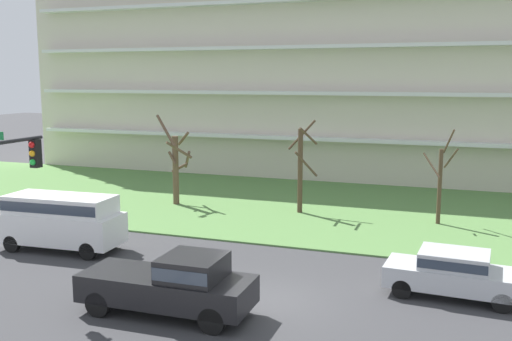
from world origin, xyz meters
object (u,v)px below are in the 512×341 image
van_white_center_right (61,218)px  tree_left (301,167)px  tree_far_left (176,164)px  pickup_black_near_left (174,283)px  tree_center (440,181)px  sedan_silver_center_left (453,272)px

van_white_center_right → tree_left: bearing=-131.2°
tree_far_left → pickup_black_near_left: tree_far_left is taller
tree_left → van_white_center_right: tree_left is taller
tree_left → tree_center: size_ratio=1.05×
tree_center → pickup_black_near_left: tree_center is taller
tree_far_left → sedan_silver_center_left: 18.00m
sedan_silver_center_left → van_white_center_right: bearing=3.3°
tree_far_left → pickup_black_near_left: bearing=-62.8°
tree_center → sedan_silver_center_left: tree_center is taller
tree_left → pickup_black_near_left: size_ratio=0.92×
tree_far_left → pickup_black_near_left: (7.18, -13.97, -1.37)m
pickup_black_near_left → van_white_center_right: 8.92m
tree_left → pickup_black_near_left: bearing=-90.2°
van_white_center_right → tree_center: bearing=-149.5°
tree_far_left → van_white_center_right: tree_far_left is taller
tree_center → van_white_center_right: size_ratio=0.90×
tree_far_left → tree_left: size_ratio=1.04×
tree_center → pickup_black_near_left: (-7.13, -14.33, -1.19)m
tree_left → sedan_silver_center_left: 12.82m
tree_center → tree_left: bearing=179.8°
tree_far_left → van_white_center_right: 9.54m
pickup_black_near_left → van_white_center_right: van_white_center_right is taller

